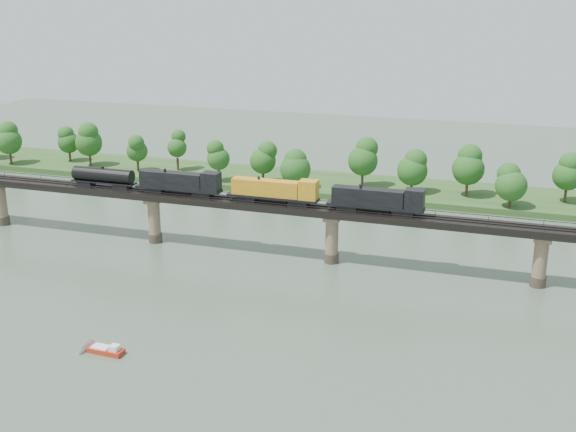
% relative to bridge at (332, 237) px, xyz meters
% --- Properties ---
extents(ground, '(400.00, 400.00, 0.00)m').
position_rel_bridge_xyz_m(ground, '(0.00, -30.00, -5.46)').
color(ground, '#3B4B3D').
rests_on(ground, ground).
extents(far_bank, '(300.00, 24.00, 1.60)m').
position_rel_bridge_xyz_m(far_bank, '(0.00, 55.00, -4.66)').
color(far_bank, '#26471C').
rests_on(far_bank, ground).
extents(bridge, '(236.00, 30.00, 11.50)m').
position_rel_bridge_xyz_m(bridge, '(0.00, 0.00, 0.00)').
color(bridge, '#473A2D').
rests_on(bridge, ground).
extents(bridge_superstructure, '(220.00, 4.90, 0.75)m').
position_rel_bridge_xyz_m(bridge_superstructure, '(0.00, 0.00, 6.33)').
color(bridge_superstructure, black).
rests_on(bridge_superstructure, bridge).
extents(far_treeline, '(289.06, 17.54, 13.60)m').
position_rel_bridge_xyz_m(far_treeline, '(-8.21, 50.52, 3.37)').
color(far_treeline, '#382619').
rests_on(far_treeline, far_bank).
extents(freight_train, '(77.70, 3.03, 5.35)m').
position_rel_bridge_xyz_m(freight_train, '(-19.46, -0.00, 8.59)').
color(freight_train, black).
rests_on(freight_train, bridge).
extents(motorboat, '(5.81, 2.32, 1.60)m').
position_rel_bridge_xyz_m(motorboat, '(-23.42, -47.55, -4.91)').
color(motorboat, '#A42A12').
rests_on(motorboat, ground).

